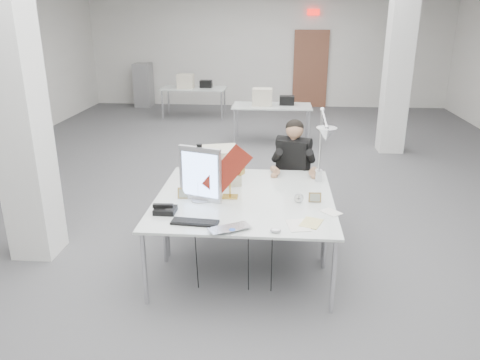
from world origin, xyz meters
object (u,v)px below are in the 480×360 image
object	(u,v)px
laptop	(232,231)
desk_phone	(165,210)
bankers_lamp	(230,180)
architect_lamp	(322,145)
beige_monitor	(220,165)
desk_main	(241,216)
seated_person	(294,156)
monitor	(200,174)
office_chair	(292,185)

from	to	relation	value
laptop	desk_phone	xyz separation A→B (m)	(-0.67, 0.38, 0.01)
bankers_lamp	architect_lamp	size ratio (longest dim) A/B	0.39
architect_lamp	beige_monitor	bearing A→B (deg)	-170.29
desk_main	laptop	world-z (taller)	laptop
seated_person	monitor	world-z (taller)	seated_person
office_chair	laptop	bearing A→B (deg)	-86.88
office_chair	seated_person	distance (m)	0.40
desk_main	bankers_lamp	size ratio (longest dim) A/B	4.91
seated_person	monitor	bearing A→B (deg)	-109.86
laptop	desk_main	bearing A→B (deg)	53.92
desk_main	beige_monitor	bearing A→B (deg)	108.89
seated_person	desk_phone	size ratio (longest dim) A/B	5.04
laptop	bankers_lamp	xyz separation A→B (m)	(-0.10, 0.81, 0.17)
desk_main	architect_lamp	distance (m)	1.20
monitor	desk_phone	world-z (taller)	monitor
monitor	desk_phone	bearing A→B (deg)	-111.70
seated_person	architect_lamp	world-z (taller)	architect_lamp
bankers_lamp	desk_main	bearing A→B (deg)	-48.33
monitor	architect_lamp	bearing A→B (deg)	38.67
office_chair	monitor	xyz separation A→B (m)	(-0.95, -1.21, 0.53)
seated_person	bankers_lamp	size ratio (longest dim) A/B	2.74
laptop	beige_monitor	distance (m)	1.31
laptop	beige_monitor	world-z (taller)	beige_monitor
office_chair	desk_phone	world-z (taller)	office_chair
office_chair	monitor	world-z (taller)	monitor
laptop	desk_phone	distance (m)	0.77
monitor	laptop	world-z (taller)	monitor
seated_person	architect_lamp	size ratio (longest dim) A/B	1.06
desk_main	architect_lamp	world-z (taller)	architect_lamp
office_chair	monitor	bearing A→B (deg)	-108.68
office_chair	seated_person	xyz separation A→B (m)	(0.00, -0.05, 0.39)
desk_phone	beige_monitor	world-z (taller)	beige_monitor
desk_main	seated_person	xyz separation A→B (m)	(0.52, 1.48, 0.16)
desk_main	monitor	world-z (taller)	monitor
desk_main	bankers_lamp	distance (m)	0.49
monitor	laptop	distance (m)	0.85
laptop	architect_lamp	bearing A→B (deg)	24.43
laptop	beige_monitor	size ratio (longest dim) A/B	0.91
seated_person	monitor	xyz separation A→B (m)	(-0.95, -1.16, 0.13)
bankers_lamp	office_chair	bearing A→B (deg)	81.54
office_chair	seated_person	bearing A→B (deg)	-70.42
monitor	bankers_lamp	bearing A→B (deg)	37.82
desk_main	seated_person	bearing A→B (deg)	70.50
office_chair	laptop	world-z (taller)	office_chair
seated_person	monitor	distance (m)	1.51
beige_monitor	bankers_lamp	bearing A→B (deg)	-87.30
desk_main	architect_lamp	bearing A→B (deg)	44.02
office_chair	desk_phone	size ratio (longest dim) A/B	5.06
seated_person	laptop	xyz separation A→B (m)	(-0.57, -1.87, -0.13)
seated_person	desk_main	bearing A→B (deg)	-89.92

